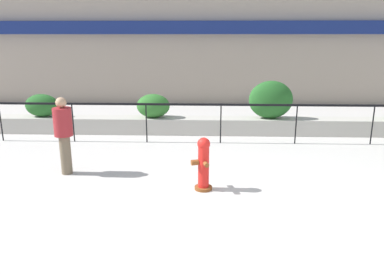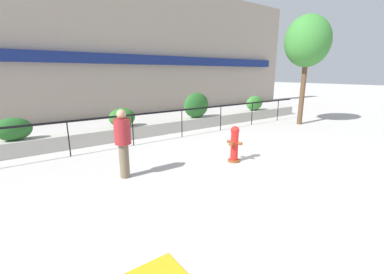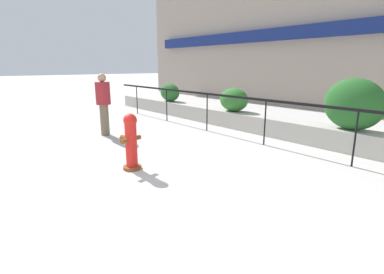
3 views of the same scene
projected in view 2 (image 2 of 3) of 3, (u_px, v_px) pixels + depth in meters
name	position (u px, v px, depth m)	size (l,w,h in m)	color
ground_plane	(286.00, 173.00, 6.80)	(120.00, 120.00, 0.00)	#BCB7B2
building_facade	(114.00, 48.00, 15.19)	(30.00, 1.36, 8.00)	gray
planter_wall_low	(168.00, 127.00, 11.42)	(18.00, 0.70, 0.50)	#B7B2A8
fence_railing_segment	(182.00, 112.00, 10.38)	(15.00, 0.05, 1.15)	black
hedge_bush_0	(13.00, 129.00, 8.02)	(1.07, 0.57, 0.73)	#235B23
hedge_bush_1	(122.00, 117.00, 10.07)	(1.04, 0.70, 0.75)	#2D6B28
hedge_bush_2	(196.00, 105.00, 12.13)	(1.36, 0.67, 1.18)	#235B23
hedge_bush_3	(254.00, 103.00, 14.57)	(1.18, 0.60, 0.82)	#387F33
fire_hydrant	(234.00, 144.00, 7.53)	(0.48, 0.48, 1.08)	brown
street_tree	(308.00, 42.00, 12.32)	(2.31, 2.08, 5.27)	brown
pedestrian	(123.00, 140.00, 6.28)	(0.47, 0.47, 1.73)	brown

